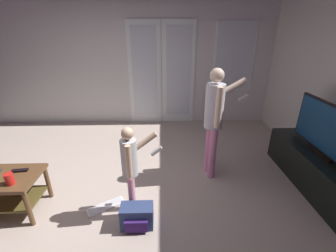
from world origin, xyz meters
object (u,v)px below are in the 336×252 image
(backpack, at_px, (137,217))
(loose_keyboard, at_px, (106,206))
(tv_stand, at_px, (316,170))
(person_child, at_px, (131,165))
(dvd_remote_slim, at_px, (20,171))
(cup_near_edge, at_px, (9,179))
(flat_screen_tv, at_px, (328,131))
(person_adult, at_px, (215,115))

(backpack, xyz_separation_m, loose_keyboard, (-0.40, 0.29, -0.11))
(tv_stand, distance_m, person_child, 2.42)
(tv_stand, height_order, dvd_remote_slim, dvd_remote_slim)
(tv_stand, distance_m, cup_near_edge, 3.63)
(person_child, bearing_deg, dvd_remote_slim, 172.85)
(flat_screen_tv, bearing_deg, cup_near_edge, -172.34)
(person_child, relative_size, cup_near_edge, 8.58)
(dvd_remote_slim, bearing_deg, backpack, -22.00)
(flat_screen_tv, height_order, person_adult, person_adult)
(flat_screen_tv, height_order, backpack, flat_screen_tv)
(backpack, distance_m, cup_near_edge, 1.36)
(backpack, height_order, dvd_remote_slim, dvd_remote_slim)
(person_adult, distance_m, person_child, 1.28)
(tv_stand, relative_size, cup_near_edge, 13.42)
(tv_stand, height_order, loose_keyboard, tv_stand)
(tv_stand, distance_m, dvd_remote_slim, 3.64)
(flat_screen_tv, relative_size, person_child, 1.11)
(backpack, distance_m, dvd_remote_slim, 1.42)
(person_adult, xyz_separation_m, cup_near_edge, (-2.26, -0.79, -0.38))
(person_child, xyz_separation_m, loose_keyboard, (-0.34, 0.08, -0.63))
(backpack, relative_size, loose_keyboard, 0.77)
(tv_stand, distance_m, flat_screen_tv, 0.57)
(person_adult, relative_size, loose_keyboard, 3.42)
(person_child, height_order, backpack, person_child)
(backpack, bearing_deg, loose_keyboard, 144.57)
(tv_stand, relative_size, person_adult, 1.10)
(cup_near_edge, bearing_deg, dvd_remote_slim, 99.39)
(tv_stand, xyz_separation_m, cup_near_edge, (-3.58, -0.48, 0.29))
(flat_screen_tv, bearing_deg, person_child, -169.93)
(tv_stand, xyz_separation_m, person_child, (-2.35, -0.41, 0.40))
(person_adult, bearing_deg, person_child, -144.71)
(person_adult, distance_m, loose_keyboard, 1.76)
(dvd_remote_slim, bearing_deg, loose_keyboard, -11.53)
(flat_screen_tv, distance_m, loose_keyboard, 2.83)
(tv_stand, bearing_deg, person_child, -170.02)
(loose_keyboard, bearing_deg, person_adult, 25.17)
(backpack, bearing_deg, person_adult, 43.86)
(tv_stand, bearing_deg, loose_keyboard, -172.97)
(tv_stand, bearing_deg, person_adult, 166.81)
(backpack, relative_size, dvd_remote_slim, 2.01)
(person_adult, relative_size, person_child, 1.43)
(cup_near_edge, bearing_deg, loose_keyboard, 9.32)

